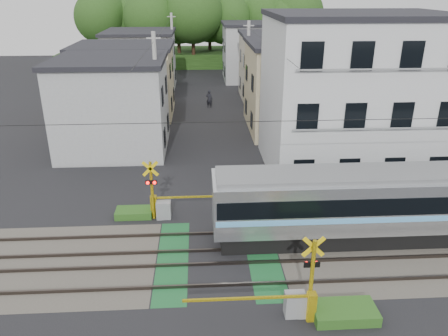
{
  "coord_description": "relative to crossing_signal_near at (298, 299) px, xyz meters",
  "views": [
    {
      "loc": [
        -0.65,
        -15.51,
        10.6
      ],
      "look_at": [
        0.55,
        5.0,
        2.02
      ],
      "focal_mm": 35.0,
      "sensor_mm": 36.0,
      "label": 1
    }
  ],
  "objects": [
    {
      "name": "ground",
      "position": [
        -2.59,
        3.65,
        -0.71
      ],
      "size": [
        120.0,
        120.0,
        0.0
      ],
      "primitive_type": "plane",
      "color": "black"
    },
    {
      "name": "apartment_block",
      "position": [
        5.91,
        13.15,
        3.94
      ],
      "size": [
        10.2,
        8.36,
        9.3
      ],
      "color": "silver",
      "rests_on": "ground"
    },
    {
      "name": "crossing_signal_near",
      "position": [
        0.0,
        0.0,
        0.0
      ],
      "size": [
        4.74,
        0.65,
        3.09
      ],
      "color": "yellow",
      "rests_on": "ground"
    },
    {
      "name": "houses_row",
      "position": [
        -2.33,
        29.57,
        2.53
      ],
      "size": [
        22.07,
        31.35,
        6.8
      ],
      "color": "#A3A6A8",
      "rests_on": "ground"
    },
    {
      "name": "catenary",
      "position": [
        3.41,
        3.69,
        2.98
      ],
      "size": [
        60.0,
        5.04,
        7.0
      ],
      "color": "#2D2D33",
      "rests_on": "ground"
    },
    {
      "name": "pedestrian",
      "position": [
        -2.27,
        28.39,
        0.12
      ],
      "size": [
        0.71,
        0.58,
        1.67
      ],
      "primitive_type": "imported",
      "rotation": [
        0.0,
        0.0,
        2.79
      ],
      "color": "black",
      "rests_on": "ground"
    },
    {
      "name": "crossing_signal_far",
      "position": [
        -5.17,
        7.31,
        0.0
      ],
      "size": [
        4.74,
        0.65,
        3.09
      ],
      "color": "yellow",
      "rests_on": "ground"
    },
    {
      "name": "tree_hill",
      "position": [
        -2.47,
        52.26,
        5.05
      ],
      "size": [
        40.0,
        13.65,
        11.38
      ],
      "color": "#274A18",
      "rests_on": "ground"
    },
    {
      "name": "weed_patches",
      "position": [
        -0.83,
        3.56,
        -0.53
      ],
      "size": [
        10.25,
        8.8,
        0.4
      ],
      "color": "#2D5E1E",
      "rests_on": "ground"
    },
    {
      "name": "utility_poles",
      "position": [
        -3.64,
        26.66,
        3.37
      ],
      "size": [
        7.9,
        42.0,
        8.0
      ],
      "color": "#A5A5A0",
      "rests_on": "ground"
    },
    {
      "name": "track_bed",
      "position": [
        -2.59,
        3.65,
        -0.67
      ],
      "size": [
        120.0,
        120.0,
        0.14
      ],
      "color": "#47423A",
      "rests_on": "ground"
    }
  ]
}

